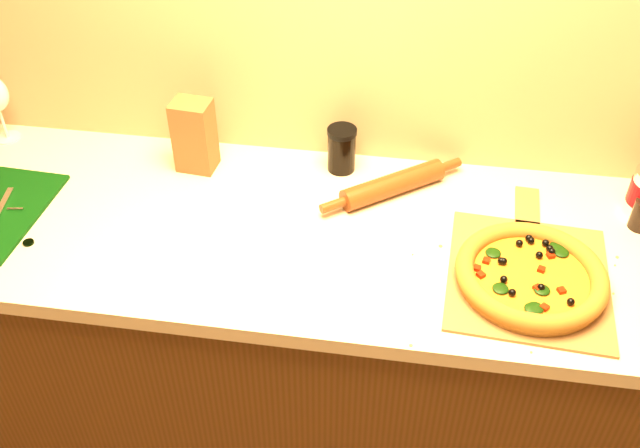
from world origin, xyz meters
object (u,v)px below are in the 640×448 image
(pizza, at_px, (531,276))
(dark_jar, at_px, (342,149))
(rolling_pin, at_px, (393,185))
(pizza_peel, at_px, (528,273))

(pizza, distance_m, dark_jar, 0.60)
(pizza, bearing_deg, rolling_pin, 138.60)
(pizza, bearing_deg, dark_jar, 141.38)
(pizza, relative_size, rolling_pin, 0.96)
(rolling_pin, bearing_deg, dark_jar, 148.49)
(pizza, distance_m, rolling_pin, 0.43)
(pizza, height_order, dark_jar, dark_jar)
(pizza_peel, height_order, rolling_pin, rolling_pin)
(rolling_pin, bearing_deg, pizza_peel, -37.53)
(pizza_peel, distance_m, rolling_pin, 0.41)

